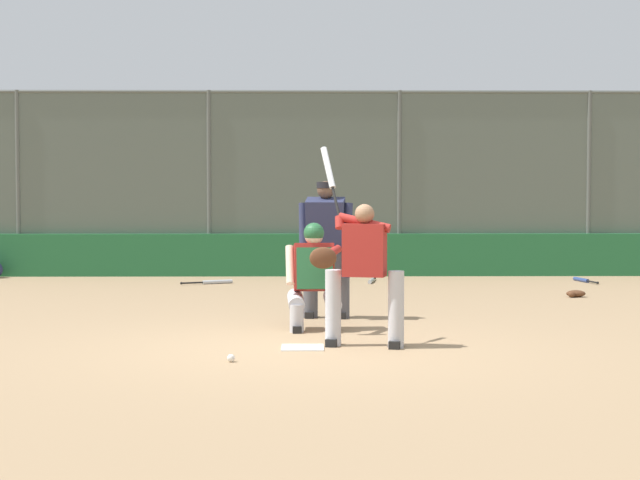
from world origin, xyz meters
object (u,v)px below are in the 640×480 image
object	(u,v)px
baseball_loose	(231,358)
batter_at_plate	(363,269)
catcher_behind_plate	(314,275)
spare_bat_near_backstop	(583,280)
umpire_home	(326,245)
spare_bat_third_base_side	(214,282)
spare_bat_by_padding	(372,281)
fielding_glove_on_dirt	(575,294)

from	to	relation	value
baseball_loose	batter_at_plate	bearing A→B (deg)	-143.62
catcher_behind_plate	spare_bat_near_backstop	xyz separation A→B (m)	(-4.68, -6.14, -0.60)
catcher_behind_plate	spare_bat_near_backstop	bearing A→B (deg)	-130.61
umpire_home	baseball_loose	distance (m)	3.56
catcher_behind_plate	baseball_loose	bearing A→B (deg)	66.90
spare_bat_third_base_side	spare_bat_by_padding	bearing A→B (deg)	-19.37
spare_bat_third_base_side	fielding_glove_on_dirt	bearing A→B (deg)	-46.50
batter_at_plate	fielding_glove_on_dirt	size ratio (longest dim) A/B	7.19
fielding_glove_on_dirt	spare_bat_third_base_side	bearing A→B (deg)	-21.90
spare_bat_near_backstop	spare_bat_by_padding	world-z (taller)	same
umpire_home	spare_bat_third_base_side	world-z (taller)	umpire_home
umpire_home	batter_at_plate	bearing A→B (deg)	106.04
catcher_behind_plate	fielding_glove_on_dirt	distance (m)	5.35
spare_bat_near_backstop	fielding_glove_on_dirt	bearing A→B (deg)	151.48
catcher_behind_plate	umpire_home	world-z (taller)	umpire_home
spare_bat_by_padding	spare_bat_third_base_side	bearing A→B (deg)	-74.93
umpire_home	spare_bat_near_backstop	bearing A→B (deg)	-124.03
batter_at_plate	spare_bat_near_backstop	distance (m)	8.55
batter_at_plate	spare_bat_third_base_side	xyz separation A→B (m)	(2.15, -7.12, -0.76)
catcher_behind_plate	spare_bat_near_backstop	distance (m)	7.74
umpire_home	fielding_glove_on_dirt	size ratio (longest dim) A/B	5.95
umpire_home	catcher_behind_plate	bearing A→B (deg)	90.01
batter_at_plate	spare_bat_by_padding	xyz separation A→B (m)	(-0.53, -7.37, -0.76)
catcher_behind_plate	spare_bat_near_backstop	world-z (taller)	catcher_behind_plate
catcher_behind_plate	fielding_glove_on_dirt	bearing A→B (deg)	-140.59
catcher_behind_plate	baseball_loose	xyz separation A→B (m)	(0.80, 2.22, -0.60)
batter_at_plate	fielding_glove_on_dirt	bearing A→B (deg)	-111.27
batter_at_plate	spare_bat_by_padding	world-z (taller)	batter_at_plate
fielding_glove_on_dirt	baseball_loose	xyz separation A→B (m)	(4.70, 5.83, -0.01)
catcher_behind_plate	umpire_home	xyz separation A→B (m)	(-0.15, -1.10, 0.28)
spare_bat_third_base_side	baseball_loose	world-z (taller)	baseball_loose
fielding_glove_on_dirt	baseball_loose	bearing A→B (deg)	51.10
catcher_behind_plate	baseball_loose	distance (m)	2.43
umpire_home	baseball_loose	size ratio (longest dim) A/B	23.09
umpire_home	spare_bat_third_base_side	distance (m)	5.16
spare_bat_by_padding	spare_bat_third_base_side	size ratio (longest dim) A/B	0.99
spare_bat_by_padding	umpire_home	bearing A→B (deg)	-0.09
catcher_behind_plate	spare_bat_by_padding	distance (m)	6.21
baseball_loose	fielding_glove_on_dirt	bearing A→B (deg)	-128.90
batter_at_plate	catcher_behind_plate	bearing A→B (deg)	-55.10
umpire_home	spare_bat_by_padding	xyz separation A→B (m)	(-0.88, -5.00, -0.89)
umpire_home	fielding_glove_on_dirt	distance (m)	4.60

